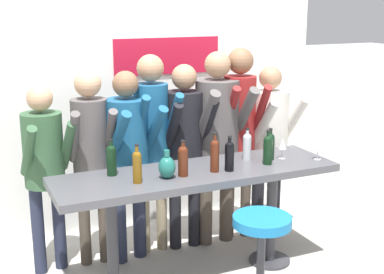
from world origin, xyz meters
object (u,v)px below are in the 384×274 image
(person_center_left, at_px, (128,146))
(wine_bottle_2, at_px, (247,145))
(person_rightmost, at_px, (269,132))
(wine_bottle_3, at_px, (215,154))
(person_left, at_px, (91,145))
(person_far_right, at_px, (240,120))
(wine_bottle_7, at_px, (111,158))
(bar_stool, at_px, (261,250))
(person_center_right, at_px, (185,136))
(tasting_table, at_px, (197,187))
(wine_glass_1, at_px, (282,145))
(wine_bottle_0, at_px, (268,148))
(decorative_vase, at_px, (167,167))
(wine_bottle_1, at_px, (183,159))
(wine_glass_0, at_px, (318,145))
(wine_bottle_6, at_px, (229,155))
(person_right, at_px, (217,128))
(person_far_left, at_px, (44,159))
(person_center, at_px, (152,130))
(wine_bottle_4, at_px, (270,145))
(wine_bottle_5, at_px, (137,165))

(person_center_left, relative_size, wine_bottle_2, 6.22)
(person_rightmost, distance_m, wine_bottle_3, 1.13)
(wine_bottle_3, bearing_deg, person_rightmost, 35.95)
(person_left, height_order, person_far_right, person_far_right)
(wine_bottle_3, distance_m, wine_bottle_7, 0.80)
(bar_stool, height_order, person_center_left, person_center_left)
(person_center_right, relative_size, person_rightmost, 1.04)
(tasting_table, height_order, person_center_right, person_center_right)
(wine_glass_1, bearing_deg, wine_bottle_2, 158.88)
(tasting_table, height_order, wine_bottle_0, wine_bottle_0)
(person_far_right, relative_size, wine_bottle_3, 5.79)
(wine_bottle_2, bearing_deg, decorative_vase, -166.94)
(wine_bottle_1, xyz_separation_m, wine_glass_0, (1.21, -0.06, -0.01))
(wine_bottle_2, bearing_deg, person_rightmost, 42.56)
(person_center_left, distance_m, wine_bottle_7, 0.46)
(wine_bottle_6, xyz_separation_m, wine_glass_1, (0.56, 0.11, -0.01))
(wine_bottle_1, xyz_separation_m, wine_bottle_2, (0.67, 0.19, -0.01))
(wine_bottle_1, height_order, wine_bottle_6, wine_bottle_6)
(wine_bottle_6, bearing_deg, decorative_vase, 176.51)
(person_right, height_order, wine_bottle_6, person_right)
(person_far_left, height_order, person_far_right, person_far_right)
(person_far_left, height_order, wine_bottle_3, person_far_left)
(person_center, height_order, wine_glass_0, person_center)
(wine_bottle_2, distance_m, wine_bottle_3, 0.44)
(person_rightmost, xyz_separation_m, wine_bottle_3, (-0.92, -0.66, 0.07))
(person_far_left, bearing_deg, person_rightmost, -9.05)
(tasting_table, relative_size, wine_bottle_3, 7.24)
(wine_bottle_4, relative_size, wine_glass_0, 1.52)
(person_right, relative_size, wine_bottle_7, 6.32)
(wine_bottle_1, relative_size, wine_bottle_5, 0.96)
(person_center, distance_m, wine_bottle_6, 0.83)
(wine_bottle_3, bearing_deg, person_center_left, 128.72)
(wine_glass_0, bearing_deg, wine_bottle_6, 177.83)
(wine_bottle_1, distance_m, wine_bottle_3, 0.27)
(tasting_table, height_order, wine_glass_0, wine_glass_0)
(person_center, xyz_separation_m, wine_bottle_4, (0.84, -0.60, -0.08))
(person_center_left, distance_m, wine_bottle_5, 0.65)
(person_center_left, xyz_separation_m, wine_bottle_7, (-0.25, -0.39, 0.03))
(tasting_table, distance_m, person_right, 0.79)
(person_left, bearing_deg, person_center_right, 3.55)
(wine_bottle_1, relative_size, decorative_vase, 1.28)
(person_left, height_order, decorative_vase, person_left)
(wine_bottle_2, distance_m, wine_bottle_7, 1.16)
(wine_glass_1, height_order, decorative_vase, decorative_vase)
(person_left, distance_m, person_far_right, 1.40)
(wine_bottle_1, height_order, wine_bottle_5, wine_bottle_5)
(person_rightmost, xyz_separation_m, wine_bottle_4, (-0.34, -0.56, 0.05))
(person_far_left, height_order, wine_bottle_7, person_far_left)
(bar_stool, distance_m, wine_bottle_0, 0.91)
(person_right, height_order, wine_bottle_0, person_right)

